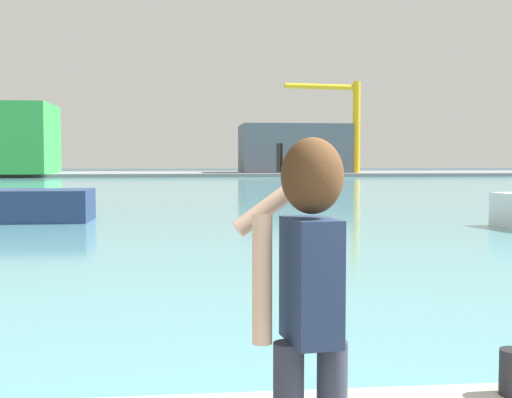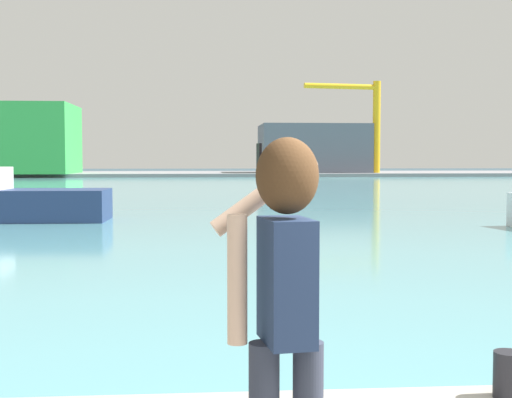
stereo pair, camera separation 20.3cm
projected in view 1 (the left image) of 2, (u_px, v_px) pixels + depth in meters
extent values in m
plane|color=#334751|center=(206.00, 189.00, 52.63)|extent=(220.00, 220.00, 0.00)
cube|color=#599EA8|center=(205.00, 188.00, 54.62)|extent=(140.00, 100.00, 0.02)
cube|color=gray|center=(196.00, 174.00, 94.31)|extent=(140.00, 20.00, 0.46)
cube|color=#1E2D4C|center=(311.00, 281.00, 3.05)|extent=(0.24, 0.36, 0.56)
sphere|color=#E0B293|center=(311.00, 178.00, 3.02)|extent=(0.22, 0.22, 0.22)
ellipsoid|color=#472D19|center=(312.00, 176.00, 3.00)|extent=(0.28, 0.26, 0.34)
cylinder|color=#E0B293|center=(262.00, 279.00, 3.03)|extent=(0.09, 0.09, 0.58)
cylinder|color=#E0B293|center=(286.00, 194.00, 3.23)|extent=(0.53, 0.16, 0.40)
cube|color=black|center=(279.00, 158.00, 3.34)|extent=(0.02, 0.07, 0.14)
cube|color=green|center=(2.00, 139.00, 85.63)|extent=(12.38, 11.54, 8.73)
cube|color=slate|center=(293.00, 149.00, 93.69)|extent=(14.42, 10.25, 6.50)
cylinder|color=yellow|center=(356.00, 127.00, 90.52)|extent=(1.00, 1.00, 12.08)
cylinder|color=yellow|center=(321.00, 87.00, 88.97)|extent=(9.96, 2.15, 0.70)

